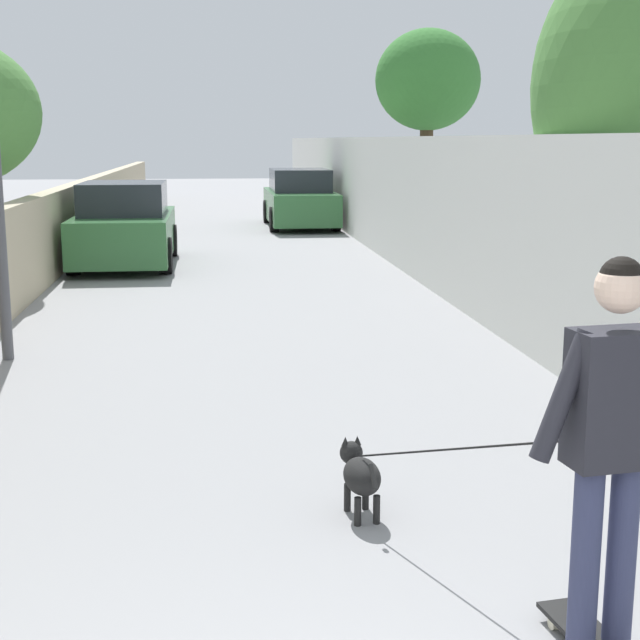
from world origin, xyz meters
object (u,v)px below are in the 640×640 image
at_px(person_skateboarder, 612,423).
at_px(car_near, 125,227).
at_px(car_far, 300,200).
at_px(tree_right_mid, 428,82).
at_px(dog, 361,474).

relative_size(person_skateboarder, car_near, 0.44).
bearing_deg(car_far, tree_right_mid, -144.23).
height_order(tree_right_mid, car_near, tree_right_mid).
height_order(tree_right_mid, dog, tree_right_mid).
bearing_deg(person_skateboarder, car_far, -1.88).
distance_m(person_skateboarder, car_near, 14.13).
bearing_deg(dog, car_far, -4.43).
distance_m(dog, car_near, 12.28).
bearing_deg(car_near, car_far, -28.74).
xyz_separation_m(person_skateboarder, dog, (1.72, 0.80, -0.84)).
bearing_deg(car_far, person_skateboarder, 178.12).
relative_size(person_skateboarder, car_far, 0.40).
distance_m(person_skateboarder, car_far, 21.01).
bearing_deg(dog, person_skateboarder, -155.02).
bearing_deg(car_near, dog, -168.32).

